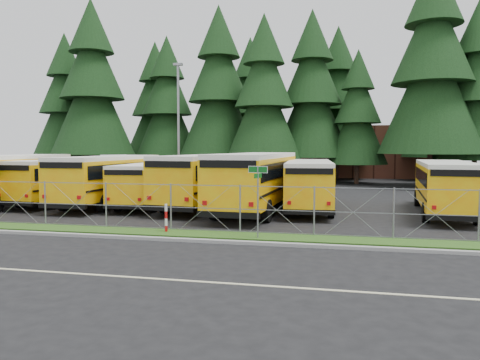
% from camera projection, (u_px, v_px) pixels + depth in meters
% --- Properties ---
extents(ground, '(120.00, 120.00, 0.00)m').
position_uv_depth(ground, '(201.00, 227.00, 20.57)').
color(ground, black).
rests_on(ground, ground).
extents(curb, '(50.00, 0.25, 0.12)m').
position_uv_depth(curb, '(176.00, 240.00, 17.55)').
color(curb, gray).
rests_on(curb, ground).
extents(grass_verge, '(50.00, 1.40, 0.06)m').
position_uv_depth(grass_verge, '(188.00, 234.00, 18.92)').
color(grass_verge, '#1E4212').
rests_on(grass_verge, ground).
extents(road_lane_line, '(50.00, 0.12, 0.01)m').
position_uv_depth(road_lane_line, '(113.00, 276.00, 12.78)').
color(road_lane_line, beige).
rests_on(road_lane_line, ground).
extents(chainlink_fence, '(44.00, 0.10, 2.00)m').
position_uv_depth(chainlink_fence, '(193.00, 208.00, 19.53)').
color(chainlink_fence, gray).
rests_on(chainlink_fence, ground).
extents(brick_building, '(22.00, 10.00, 6.00)m').
position_uv_depth(brick_building, '(343.00, 152.00, 58.02)').
color(brick_building, brown).
rests_on(brick_building, ground).
extents(bus_0, '(3.50, 11.78, 3.05)m').
position_uv_depth(bus_0, '(14.00, 180.00, 28.54)').
color(bus_0, '#FF9B08').
rests_on(bus_0, ground).
extents(bus_1, '(3.33, 10.75, 2.77)m').
position_uv_depth(bus_1, '(71.00, 181.00, 29.62)').
color(bus_1, '#FF9B08').
rests_on(bus_1, ground).
extents(bus_2, '(2.72, 11.44, 3.00)m').
position_uv_depth(bus_2, '(112.00, 180.00, 28.61)').
color(bus_2, '#FF9B08').
rests_on(bus_2, ground).
extents(bus_3, '(3.06, 9.92, 2.56)m').
position_uv_depth(bus_3, '(152.00, 184.00, 28.23)').
color(bus_3, '#FF9B08').
rests_on(bus_3, ground).
extents(bus_4, '(4.15, 12.02, 3.09)m').
position_uv_depth(bus_4, '(211.00, 181.00, 27.54)').
color(bus_4, '#FF9B08').
rests_on(bus_4, ground).
extents(bus_5, '(3.45, 12.33, 3.20)m').
position_uv_depth(bus_5, '(257.00, 183.00, 25.50)').
color(bus_5, '#FF9B08').
rests_on(bus_5, ground).
extents(bus_6, '(3.24, 10.69, 2.76)m').
position_uv_depth(bus_6, '(309.00, 185.00, 26.34)').
color(bus_6, '#FF9B08').
rests_on(bus_6, ground).
extents(bus_east, '(3.42, 10.79, 2.78)m').
position_uv_depth(bus_east, '(444.00, 188.00, 24.33)').
color(bus_east, '#FF9B08').
rests_on(bus_east, ground).
extents(street_sign, '(0.80, 0.53, 2.81)m').
position_uv_depth(street_sign, '(258.00, 186.00, 17.81)').
color(street_sign, gray).
rests_on(street_sign, ground).
extents(striped_bollard, '(0.11, 0.11, 1.20)m').
position_uv_depth(striped_bollard, '(166.00, 218.00, 19.22)').
color(striped_bollard, '#B20C0C').
rests_on(striped_bollard, ground).
extents(light_standard, '(0.70, 0.35, 10.14)m').
position_uv_depth(light_standard, '(179.00, 122.00, 37.12)').
color(light_standard, gray).
rests_on(light_standard, ground).
extents(conifer_0, '(7.28, 7.28, 16.11)m').
position_uv_depth(conifer_0, '(66.00, 106.00, 51.78)').
color(conifer_0, black).
rests_on(conifer_0, ground).
extents(conifer_1, '(8.55, 8.55, 18.92)m').
position_uv_depth(conifer_1, '(92.00, 90.00, 48.72)').
color(conifer_1, black).
rests_on(conifer_1, ground).
extents(conifer_2, '(7.06, 7.06, 15.62)m').
position_uv_depth(conifer_2, '(167.00, 108.00, 51.02)').
color(conifer_2, black).
rests_on(conifer_2, ground).
extents(conifer_3, '(8.16, 8.16, 18.05)m').
position_uv_depth(conifer_3, '(219.00, 94.00, 48.12)').
color(conifer_3, black).
rests_on(conifer_3, ground).
extents(conifer_4, '(7.35, 7.35, 16.24)m').
position_uv_depth(conifer_4, '(264.00, 99.00, 44.72)').
color(conifer_4, black).
rests_on(conifer_4, ground).
extents(conifer_5, '(7.79, 7.79, 17.22)m').
position_uv_depth(conifer_5, '(312.00, 96.00, 46.74)').
color(conifer_5, black).
rests_on(conifer_5, ground).
extents(conifer_6, '(5.83, 5.83, 12.88)m').
position_uv_depth(conifer_6, '(358.00, 117.00, 44.85)').
color(conifer_6, black).
rests_on(conifer_6, ground).
extents(conifer_7, '(9.06, 9.06, 20.04)m').
position_uv_depth(conifer_7, '(432.00, 73.00, 40.72)').
color(conifer_7, black).
rests_on(conifer_7, ground).
extents(conifer_8, '(7.43, 7.43, 16.44)m').
position_uv_depth(conifer_8, '(477.00, 94.00, 41.08)').
color(conifer_8, black).
rests_on(conifer_8, ground).
extents(conifer_10, '(7.32, 7.32, 16.18)m').
position_uv_depth(conifer_10, '(156.00, 109.00, 56.33)').
color(conifer_10, black).
rests_on(conifer_10, ground).
extents(conifer_11, '(7.38, 7.38, 16.33)m').
position_uv_depth(conifer_11, '(250.00, 108.00, 54.75)').
color(conifer_11, black).
rests_on(conifer_11, ground).
extents(conifer_12, '(7.58, 7.58, 16.76)m').
position_uv_depth(conifer_12, '(338.00, 103.00, 51.38)').
color(conifer_12, black).
rests_on(conifer_12, ground).
extents(conifer_13, '(7.63, 7.63, 16.87)m').
position_uv_depth(conifer_13, '(440.00, 101.00, 49.37)').
color(conifer_13, black).
rests_on(conifer_13, ground).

